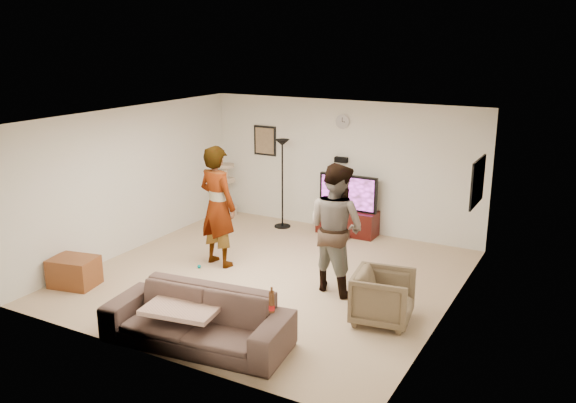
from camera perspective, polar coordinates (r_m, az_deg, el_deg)
The scene contains 24 objects.
floor at distance 9.44m, azimuth -1.73°, elevation -7.19°, with size 5.50×5.50×0.02m, color tan.
ceiling at distance 8.78m, azimuth -1.87°, elevation 8.16°, with size 5.50×5.50×0.02m, color silver.
wall_back at distance 11.42m, azimuth 5.21°, elevation 3.40°, with size 5.50×0.04×2.50m, color white.
wall_front at distance 6.92m, azimuth -13.43°, elevation -5.09°, with size 5.50×0.04×2.50m, color white.
wall_left at distance 10.65m, azimuth -14.68°, elevation 2.07°, with size 0.04×5.50×2.50m, color white.
wall_right at distance 8.05m, azimuth 15.36°, elevation -2.28°, with size 0.04×5.50×2.50m, color white.
wall_clock at distance 11.25m, azimuth 5.25°, elevation 7.61°, with size 0.26×0.26×0.04m, color white.
wall_speaker at distance 11.34m, azimuth 5.10°, elevation 3.99°, with size 0.25×0.10×0.10m, color black.
picture_back at distance 12.10m, azimuth -2.22°, elevation 5.83°, with size 0.42×0.03×0.52m, color #776248.
picture_right at distance 9.50m, azimuth 17.65°, elevation 1.80°, with size 0.03×0.78×0.62m, color #E89757.
tv_stand at distance 11.37m, azimuth 5.70°, elevation -1.95°, with size 1.14×0.45×0.47m, color black.
console_box at distance 11.10m, azimuth 4.68°, elevation -3.45°, with size 0.40×0.30×0.07m, color #AFAFB8.
tv at distance 11.21m, azimuth 5.77°, elevation 0.85°, with size 1.14×0.08×0.68m, color black.
tv_screen at distance 11.17m, azimuth 5.68°, elevation 0.80°, with size 1.05×0.01×0.59m, color #D83EE7.
floor_lamp at distance 11.56m, azimuth -0.54°, elevation 1.67°, with size 0.32×0.32×1.73m, color black.
cat_tree at distance 12.45m, azimuth -6.11°, elevation 1.14°, with size 0.36×0.36×1.12m, color tan.
person_left at distance 9.67m, azimuth -6.75°, elevation -0.45°, with size 0.72×0.47×1.98m, color gray.
person_right at distance 8.68m, azimuth 4.60°, elevation -2.51°, with size 0.93×0.72×1.91m, color navy.
sofa at distance 7.44m, azimuth -8.67°, elevation -11.02°, with size 2.28×0.89×0.67m, color #4B3832.
throw_blanket at distance 7.50m, azimuth -9.89°, elevation -9.87°, with size 0.90×0.70×0.06m, color #D5A691.
beer_bottle at distance 6.71m, azimuth -1.57°, elevation -9.57°, with size 0.06×0.06×0.25m, color #4C2811.
armchair at distance 7.98m, azimuth 9.07°, elevation -9.02°, with size 0.74×0.76×0.69m, color brown.
side_table at distance 9.57m, azimuth -19.75°, elevation -6.34°, with size 0.66×0.50×0.44m, color brown.
toy_ball at distance 9.83m, azimuth -8.49°, elevation -6.16°, with size 0.06×0.06×0.06m, color #007F86.
Camera 1 is at (4.42, -7.51, 3.63)m, focal length 37.20 mm.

